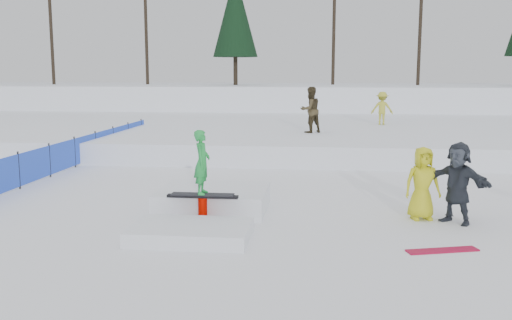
# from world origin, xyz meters

# --- Properties ---
(ground) EXTENTS (120.00, 120.00, 0.00)m
(ground) POSITION_xyz_m (0.00, 0.00, 0.00)
(ground) COLOR white
(snow_berm) EXTENTS (60.00, 14.00, 2.40)m
(snow_berm) POSITION_xyz_m (0.00, 30.00, 1.20)
(snow_berm) COLOR white
(snow_berm) RESTS_ON ground
(snow_midrise) EXTENTS (50.00, 18.00, 0.80)m
(snow_midrise) POSITION_xyz_m (0.00, 16.00, 0.40)
(snow_midrise) COLOR white
(snow_midrise) RESTS_ON ground
(safety_fence) EXTENTS (0.05, 16.00, 1.10)m
(safety_fence) POSITION_xyz_m (-6.50, 6.60, 0.55)
(safety_fence) COLOR blue
(safety_fence) RESTS_ON ground
(treeline) EXTENTS (40.24, 4.22, 10.50)m
(treeline) POSITION_xyz_m (6.18, 28.28, 7.45)
(treeline) COLOR black
(treeline) RESTS_ON snow_berm
(walker_olive) EXTENTS (1.20, 1.15, 1.94)m
(walker_olive) POSITION_xyz_m (1.71, 11.67, 1.77)
(walker_olive) COLOR #392F1C
(walker_olive) RESTS_ON snow_midrise
(walker_ygreen) EXTENTS (1.10, 0.71, 1.60)m
(walker_ygreen) POSITION_xyz_m (5.12, 15.76, 1.60)
(walker_ygreen) COLOR gold
(walker_ygreen) RESTS_ON snow_midrise
(spectator_yellow) EXTENTS (0.91, 0.68, 1.69)m
(spectator_yellow) POSITION_xyz_m (4.50, 0.63, 0.84)
(spectator_yellow) COLOR gold
(spectator_yellow) RESTS_ON ground
(spectator_dark) EXTENTS (1.64, 1.54, 1.84)m
(spectator_dark) POSITION_xyz_m (5.21, 0.37, 0.92)
(spectator_dark) COLOR #2B3039
(spectator_dark) RESTS_ON ground
(loose_board_red) EXTENTS (1.42, 0.67, 0.03)m
(loose_board_red) POSITION_xyz_m (4.50, -1.78, 0.01)
(loose_board_red) COLOR maroon
(loose_board_red) RESTS_ON ground
(jib_rail_feature) EXTENTS (2.60, 4.40, 2.11)m
(jib_rail_feature) POSITION_xyz_m (-0.43, 0.22, 0.30)
(jib_rail_feature) COLOR white
(jib_rail_feature) RESTS_ON ground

